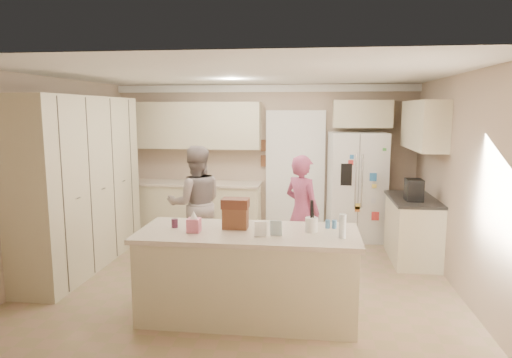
# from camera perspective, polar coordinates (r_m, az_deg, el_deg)

# --- Properties ---
(floor) EXTENTS (5.20, 4.60, 0.02)m
(floor) POSITION_cam_1_polar(r_m,az_deg,el_deg) (6.10, -1.37, -12.26)
(floor) COLOR #9C7D63
(floor) RESTS_ON ground
(ceiling) EXTENTS (5.20, 4.60, 0.02)m
(ceiling) POSITION_cam_1_polar(r_m,az_deg,el_deg) (5.72, -1.47, 13.08)
(ceiling) COLOR white
(ceiling) RESTS_ON wall_back
(wall_back) EXTENTS (5.20, 0.02, 2.60)m
(wall_back) POSITION_cam_1_polar(r_m,az_deg,el_deg) (8.04, 1.03, 2.45)
(wall_back) COLOR tan
(wall_back) RESTS_ON ground
(wall_front) EXTENTS (5.20, 0.02, 2.60)m
(wall_front) POSITION_cam_1_polar(r_m,az_deg,el_deg) (3.54, -6.99, -5.59)
(wall_front) COLOR tan
(wall_front) RESTS_ON ground
(wall_left) EXTENTS (0.02, 4.60, 2.60)m
(wall_left) POSITION_cam_1_polar(r_m,az_deg,el_deg) (6.67, -24.17, 0.41)
(wall_left) COLOR tan
(wall_left) RESTS_ON ground
(wall_right) EXTENTS (0.02, 4.60, 2.60)m
(wall_right) POSITION_cam_1_polar(r_m,az_deg,el_deg) (5.97, 24.19, -0.48)
(wall_right) COLOR tan
(wall_right) RESTS_ON ground
(crown_back) EXTENTS (5.20, 0.08, 0.12)m
(crown_back) POSITION_cam_1_polar(r_m,az_deg,el_deg) (7.95, 1.01, 11.25)
(crown_back) COLOR white
(crown_back) RESTS_ON wall_back
(pantry_bank) EXTENTS (0.60, 2.60, 2.35)m
(pantry_bank) POSITION_cam_1_polar(r_m,az_deg,el_deg) (6.71, -20.96, -0.44)
(pantry_bank) COLOR beige
(pantry_bank) RESTS_ON floor
(back_base_cab) EXTENTS (2.20, 0.60, 0.88)m
(back_base_cab) POSITION_cam_1_polar(r_m,az_deg,el_deg) (8.08, -7.38, -3.77)
(back_base_cab) COLOR beige
(back_base_cab) RESTS_ON floor
(back_countertop) EXTENTS (2.24, 0.63, 0.04)m
(back_countertop) POSITION_cam_1_polar(r_m,az_deg,el_deg) (7.99, -7.46, -0.56)
(back_countertop) COLOR beige
(back_countertop) RESTS_ON back_base_cab
(back_upper_cab) EXTENTS (2.20, 0.35, 0.80)m
(back_upper_cab) POSITION_cam_1_polar(r_m,az_deg,el_deg) (8.02, -7.35, 6.66)
(back_upper_cab) COLOR beige
(back_upper_cab) RESTS_ON wall_back
(doorway_opening) EXTENTS (0.90, 0.06, 2.10)m
(doorway_opening) POSITION_cam_1_polar(r_m,az_deg,el_deg) (8.00, 4.92, 0.58)
(doorway_opening) COLOR black
(doorway_opening) RESTS_ON floor
(doorway_casing) EXTENTS (1.02, 0.03, 2.22)m
(doorway_casing) POSITION_cam_1_polar(r_m,az_deg,el_deg) (7.97, 4.91, 0.55)
(doorway_casing) COLOR white
(doorway_casing) RESTS_ON floor
(wall_frame_upper) EXTENTS (0.15, 0.02, 0.20)m
(wall_frame_upper) POSITION_cam_1_polar(r_m,az_deg,el_deg) (7.98, 1.14, 4.20)
(wall_frame_upper) COLOR brown
(wall_frame_upper) RESTS_ON wall_back
(wall_frame_lower) EXTENTS (0.15, 0.02, 0.20)m
(wall_frame_lower) POSITION_cam_1_polar(r_m,az_deg,el_deg) (8.00, 1.14, 2.27)
(wall_frame_lower) COLOR brown
(wall_frame_lower) RESTS_ON wall_back
(refrigerator) EXTENTS (0.96, 0.79, 1.80)m
(refrigerator) POSITION_cam_1_polar(r_m,az_deg,el_deg) (7.80, 12.43, -0.92)
(refrigerator) COLOR white
(refrigerator) RESTS_ON floor
(fridge_seam) EXTENTS (0.02, 0.02, 1.78)m
(fridge_seam) POSITION_cam_1_polar(r_m,az_deg,el_deg) (7.45, 12.67, -1.37)
(fridge_seam) COLOR gray
(fridge_seam) RESTS_ON refrigerator
(fridge_dispenser) EXTENTS (0.22, 0.03, 0.35)m
(fridge_dispenser) POSITION_cam_1_polar(r_m,az_deg,el_deg) (7.38, 11.04, 0.56)
(fridge_dispenser) COLOR black
(fridge_dispenser) RESTS_ON refrigerator
(fridge_handle_l) EXTENTS (0.02, 0.02, 0.85)m
(fridge_handle_l) POSITION_cam_1_polar(r_m,az_deg,el_deg) (7.41, 12.34, -0.24)
(fridge_handle_l) COLOR silver
(fridge_handle_l) RESTS_ON refrigerator
(fridge_handle_r) EXTENTS (0.02, 0.02, 0.85)m
(fridge_handle_r) POSITION_cam_1_polar(r_m,az_deg,el_deg) (7.42, 13.11, -0.25)
(fridge_handle_r) COLOR silver
(fridge_handle_r) RESTS_ON refrigerator
(over_fridge_cab) EXTENTS (0.95, 0.35, 0.45)m
(over_fridge_cab) POSITION_cam_1_polar(r_m,az_deg,el_deg) (7.81, 13.15, 7.92)
(over_fridge_cab) COLOR beige
(over_fridge_cab) RESTS_ON wall_back
(right_base_cab) EXTENTS (0.60, 1.20, 0.88)m
(right_base_cab) POSITION_cam_1_polar(r_m,az_deg,el_deg) (7.01, 18.94, -6.10)
(right_base_cab) COLOR beige
(right_base_cab) RESTS_ON floor
(right_countertop) EXTENTS (0.63, 1.24, 0.04)m
(right_countertop) POSITION_cam_1_polar(r_m,az_deg,el_deg) (6.91, 19.05, -2.40)
(right_countertop) COLOR #2D2B28
(right_countertop) RESTS_ON right_base_cab
(right_upper_cab) EXTENTS (0.35, 1.50, 0.70)m
(right_upper_cab) POSITION_cam_1_polar(r_m,az_deg,el_deg) (7.02, 20.22, 6.34)
(right_upper_cab) COLOR beige
(right_upper_cab) RESTS_ON wall_right
(coffee_maker) EXTENTS (0.22, 0.28, 0.30)m
(coffee_maker) POSITION_cam_1_polar(r_m,az_deg,el_deg) (6.68, 19.13, -1.29)
(coffee_maker) COLOR black
(coffee_maker) RESTS_ON right_countertop
(island_base) EXTENTS (2.20, 0.90, 0.88)m
(island_base) POSITION_cam_1_polar(r_m,az_deg,el_deg) (4.90, -0.97, -12.00)
(island_base) COLOR beige
(island_base) RESTS_ON floor
(island_top) EXTENTS (2.28, 0.96, 0.05)m
(island_top) POSITION_cam_1_polar(r_m,az_deg,el_deg) (4.76, -0.98, -6.81)
(island_top) COLOR beige
(island_top) RESTS_ON island_base
(utensil_crock) EXTENTS (0.13, 0.13, 0.15)m
(utensil_crock) POSITION_cam_1_polar(r_m,az_deg,el_deg) (4.74, 6.95, -5.69)
(utensil_crock) COLOR white
(utensil_crock) RESTS_ON island_top
(tissue_box) EXTENTS (0.13, 0.13, 0.14)m
(tissue_box) POSITION_cam_1_polar(r_m,az_deg,el_deg) (4.75, -7.78, -5.74)
(tissue_box) COLOR #D86A89
(tissue_box) RESTS_ON island_top
(tissue_plume) EXTENTS (0.08, 0.08, 0.08)m
(tissue_plume) POSITION_cam_1_polar(r_m,az_deg,el_deg) (4.72, -7.80, -4.45)
(tissue_plume) COLOR white
(tissue_plume) RESTS_ON tissue_box
(dollhouse_body) EXTENTS (0.26, 0.18, 0.22)m
(dollhouse_body) POSITION_cam_1_polar(r_m,az_deg,el_deg) (4.84, -2.58, -4.89)
(dollhouse_body) COLOR brown
(dollhouse_body) RESTS_ON island_top
(dollhouse_roof) EXTENTS (0.28, 0.20, 0.10)m
(dollhouse_roof) POSITION_cam_1_polar(r_m,az_deg,el_deg) (4.81, -2.59, -3.04)
(dollhouse_roof) COLOR #592D1E
(dollhouse_roof) RESTS_ON dollhouse_body
(jam_jar) EXTENTS (0.07, 0.07, 0.09)m
(jam_jar) POSITION_cam_1_polar(r_m,az_deg,el_deg) (4.96, -10.13, -5.47)
(jam_jar) COLOR #59263F
(jam_jar) RESTS_ON island_top
(greeting_card_a) EXTENTS (0.12, 0.06, 0.16)m
(greeting_card_a) POSITION_cam_1_polar(r_m,az_deg,el_deg) (4.52, 0.55, -6.26)
(greeting_card_a) COLOR white
(greeting_card_a) RESTS_ON island_top
(greeting_card_b) EXTENTS (0.12, 0.05, 0.16)m
(greeting_card_b) POSITION_cam_1_polar(r_m,az_deg,el_deg) (4.55, 2.51, -6.15)
(greeting_card_b) COLOR silver
(greeting_card_b) RESTS_ON island_top
(water_bottle) EXTENTS (0.07, 0.07, 0.24)m
(water_bottle) POSITION_cam_1_polar(r_m,az_deg,el_deg) (4.54, 10.76, -5.82)
(water_bottle) COLOR silver
(water_bottle) RESTS_ON island_top
(shaker_salt) EXTENTS (0.05, 0.05, 0.09)m
(shaker_salt) POSITION_cam_1_polar(r_m,az_deg,el_deg) (4.91, 8.95, -5.58)
(shaker_salt) COLOR teal
(shaker_salt) RESTS_ON island_top
(shaker_pepper) EXTENTS (0.05, 0.05, 0.09)m
(shaker_pepper) POSITION_cam_1_polar(r_m,az_deg,el_deg) (4.91, 9.77, -5.59)
(shaker_pepper) COLOR teal
(shaker_pepper) RESTS_ON island_top
(teen_boy) EXTENTS (0.98, 0.87, 1.67)m
(teen_boy) POSITION_cam_1_polar(r_m,az_deg,el_deg) (6.61, -7.55, -3.08)
(teen_boy) COLOR gray
(teen_boy) RESTS_ON floor
(teen_girl) EXTENTS (0.68, 0.65, 1.56)m
(teen_girl) POSITION_cam_1_polar(r_m,az_deg,el_deg) (6.34, 5.77, -4.02)
(teen_girl) COLOR #C75497
(teen_girl) RESTS_ON floor
(fridge_magnets) EXTENTS (0.76, 0.02, 1.44)m
(fridge_magnets) POSITION_cam_1_polar(r_m,az_deg,el_deg) (7.44, 12.68, -1.38)
(fridge_magnets) COLOR tan
(fridge_magnets) RESTS_ON refrigerator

